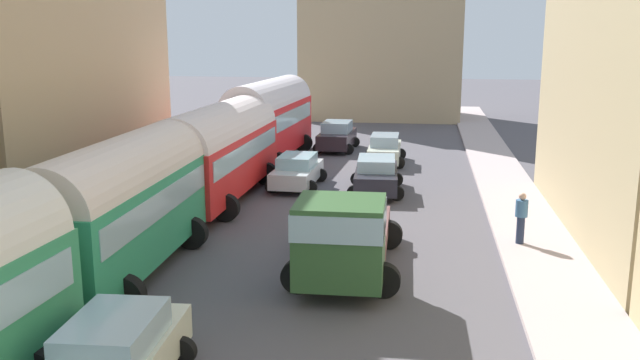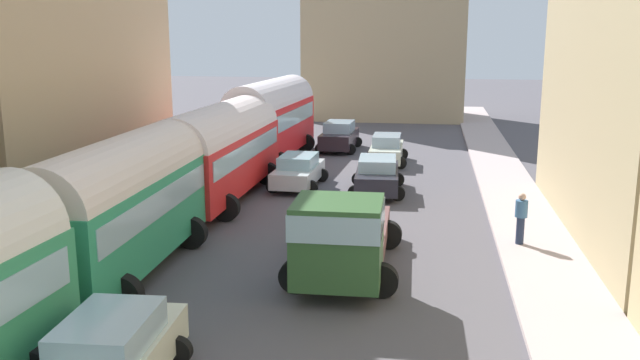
% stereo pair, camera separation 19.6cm
% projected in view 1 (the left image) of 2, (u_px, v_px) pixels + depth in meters
% --- Properties ---
extents(ground_plane, '(154.00, 154.00, 0.00)m').
position_uv_depth(ground_plane, '(339.00, 190.00, 29.42)').
color(ground_plane, '#514D53').
extents(sidewalk_left, '(2.50, 70.00, 0.14)m').
position_uv_depth(sidewalk_left, '(181.00, 183.00, 30.50)').
color(sidewalk_left, gray).
rests_on(sidewalk_left, ground).
extents(sidewalk_right, '(2.50, 70.00, 0.14)m').
position_uv_depth(sidewalk_right, '(511.00, 194.00, 28.31)').
color(sidewalk_right, '#B3A19F').
rests_on(sidewalk_right, ground).
extents(building_left_2, '(5.16, 13.11, 13.76)m').
position_uv_depth(building_left_2, '(44.00, 27.00, 25.61)').
color(building_left_2, tan).
rests_on(building_left_2, ground).
extents(distant_church, '(12.43, 7.15, 21.91)m').
position_uv_depth(distant_church, '(382.00, 17.00, 52.98)').
color(distant_church, tan).
rests_on(distant_church, ground).
extents(parked_bus_1, '(3.37, 8.51, 3.91)m').
position_uv_depth(parked_bus_1, '(121.00, 201.00, 18.55)').
color(parked_bus_1, '#2D9567').
rests_on(parked_bus_1, ground).
extents(parked_bus_2, '(3.41, 9.97, 3.94)m').
position_uv_depth(parked_bus_2, '(219.00, 148.00, 27.24)').
color(parked_bus_2, red).
rests_on(parked_bus_2, ground).
extents(parked_bus_3, '(3.62, 9.82, 4.31)m').
position_uv_depth(parked_bus_3, '(269.00, 116.00, 35.88)').
color(parked_bus_3, red).
rests_on(parked_bus_3, ground).
extents(cargo_truck_0, '(3.22, 6.89, 2.55)m').
position_uv_depth(cargo_truck_0, '(345.00, 234.00, 18.32)').
color(cargo_truck_0, '#2F552B').
rests_on(cargo_truck_0, ground).
extents(car_0, '(2.50, 4.40, 1.53)m').
position_uv_depth(car_0, '(376.00, 175.00, 28.80)').
color(car_0, '#24232D').
rests_on(car_0, ground).
extents(car_1, '(2.22, 4.20, 1.53)m').
position_uv_depth(car_1, '(385.00, 149.00, 35.30)').
color(car_1, silver).
rests_on(car_1, ground).
extents(car_2, '(2.47, 4.36, 1.59)m').
position_uv_depth(car_2, '(115.00, 358.00, 12.48)').
color(car_2, beige).
rests_on(car_2, ground).
extents(car_3, '(2.32, 4.19, 1.45)m').
position_uv_depth(car_3, '(297.00, 171.00, 29.84)').
color(car_3, silver).
rests_on(car_3, ground).
extents(car_4, '(2.43, 4.33, 1.69)m').
position_uv_depth(car_4, '(337.00, 136.00, 39.37)').
color(car_4, '#2B2127').
rests_on(car_4, ground).
extents(pedestrian_1, '(0.51, 0.51, 1.79)m').
position_uv_depth(pedestrian_1, '(521.00, 217.00, 21.30)').
color(pedestrian_1, '#242F48').
rests_on(pedestrian_1, ground).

